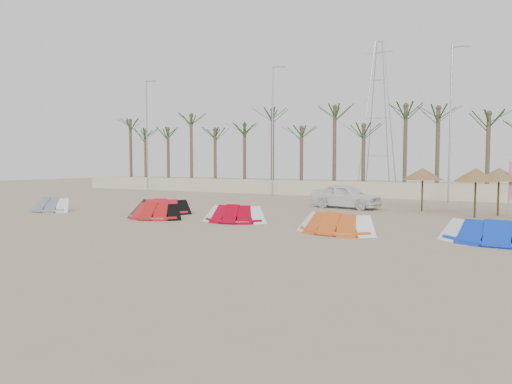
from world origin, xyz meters
The scene contains 17 objects.
ground centered at (0.00, 0.00, 0.00)m, with size 120.00×120.00×0.00m, color tan.
boundary_wall centered at (0.00, 22.00, 0.65)m, with size 60.00×0.30×1.30m, color beige.
palm_line centered at (0.67, 23.50, 6.44)m, with size 52.00×4.00×7.70m.
lamp_a centered at (-19.96, 20.00, 5.77)m, with size 1.25×0.14×11.00m.
lamp_b centered at (-5.96, 20.00, 5.77)m, with size 1.25×0.14×11.00m.
lamp_c centered at (8.04, 20.00, 5.77)m, with size 1.25×0.14×11.00m.
pylon centered at (1.00, 28.00, 0.00)m, with size 3.00×3.00×14.00m, color #A5A8AD, non-canonical shape.
kite_grey centered at (-11.90, 2.80, 0.42)m, with size 2.94×1.59×0.90m.
kite_red_left centered at (-5.21, 4.94, 0.42)m, with size 3.53×2.39×0.90m.
kite_red_mid centered at (-4.01, 2.87, 0.42)m, with size 3.09×1.83×0.90m.
kite_red_right centered at (0.20, 3.72, 0.42)m, with size 3.21×2.00×0.90m.
kite_orange centered at (5.52, 2.74, 0.42)m, with size 3.36×1.87×0.90m.
kite_blue centered at (11.31, 3.18, 0.42)m, with size 3.74×1.68×0.90m.
parasol_left centered at (7.25, 13.05, 2.19)m, with size 2.31×2.31×2.54m.
parasol_mid centered at (10.16, 11.06, 2.21)m, with size 2.15×2.15×2.57m.
parasol_right centered at (11.20, 12.49, 2.22)m, with size 2.26×2.26×2.57m.
car centered at (2.77, 12.70, 0.75)m, with size 1.78×4.42×1.51m, color white.
Camera 1 is at (11.41, -14.99, 2.81)m, focal length 32.00 mm.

